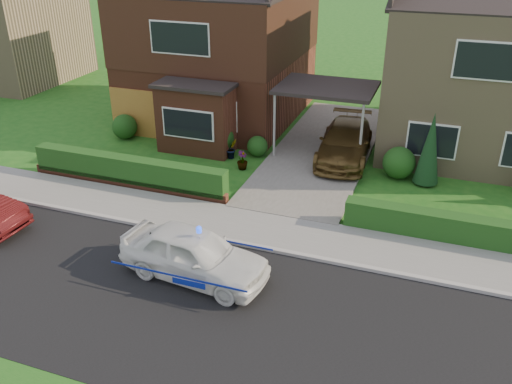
% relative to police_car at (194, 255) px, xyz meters
% --- Properties ---
extents(ground, '(120.00, 120.00, 0.00)m').
position_rel_police_car_xyz_m(ground, '(1.18, -1.20, -0.70)').
color(ground, '#195215').
rests_on(ground, ground).
extents(road, '(60.00, 6.00, 0.02)m').
position_rel_police_car_xyz_m(road, '(1.18, -1.20, -0.70)').
color(road, black).
rests_on(road, ground).
extents(kerb, '(60.00, 0.16, 0.12)m').
position_rel_police_car_xyz_m(kerb, '(1.18, 1.85, -0.64)').
color(kerb, '#9E9993').
rests_on(kerb, ground).
extents(sidewalk, '(60.00, 2.00, 0.10)m').
position_rel_police_car_xyz_m(sidewalk, '(1.18, 2.90, -0.65)').
color(sidewalk, slate).
rests_on(sidewalk, ground).
extents(driveway, '(3.80, 12.00, 0.12)m').
position_rel_police_car_xyz_m(driveway, '(1.18, 9.80, -0.64)').
color(driveway, '#666059').
rests_on(driveway, ground).
extents(house_left, '(7.50, 9.53, 7.25)m').
position_rel_police_car_xyz_m(house_left, '(-4.60, 12.70, 3.11)').
color(house_left, brown).
rests_on(house_left, ground).
extents(house_right, '(7.50, 8.06, 7.25)m').
position_rel_police_car_xyz_m(house_right, '(6.98, 12.79, 2.97)').
color(house_right, '#9E8861').
rests_on(house_right, ground).
extents(carport_link, '(3.80, 3.00, 2.77)m').
position_rel_police_car_xyz_m(carport_link, '(1.18, 9.75, 1.96)').
color(carport_link, black).
rests_on(carport_link, ground).
extents(garage_door, '(2.20, 0.10, 2.10)m').
position_rel_police_car_xyz_m(garage_door, '(-7.07, 8.76, 0.35)').
color(garage_door, brown).
rests_on(garage_door, ground).
extents(dwarf_wall, '(7.70, 0.25, 0.36)m').
position_rel_police_car_xyz_m(dwarf_wall, '(-4.62, 4.10, -0.52)').
color(dwarf_wall, brown).
rests_on(dwarf_wall, ground).
extents(hedge_left, '(7.50, 0.55, 0.90)m').
position_rel_police_car_xyz_m(hedge_left, '(-4.62, 4.25, -0.70)').
color(hedge_left, '#133811').
rests_on(hedge_left, ground).
extents(hedge_right, '(7.50, 0.55, 0.80)m').
position_rel_police_car_xyz_m(hedge_right, '(6.98, 4.15, -0.70)').
color(hedge_right, '#133811').
rests_on(hedge_right, ground).
extents(shrub_left_far, '(1.08, 1.08, 1.08)m').
position_rel_police_car_xyz_m(shrub_left_far, '(-7.32, 8.30, -0.16)').
color(shrub_left_far, '#133811').
rests_on(shrub_left_far, ground).
extents(shrub_left_mid, '(1.32, 1.32, 1.32)m').
position_rel_police_car_xyz_m(shrub_left_mid, '(-2.82, 8.10, -0.04)').
color(shrub_left_mid, '#133811').
rests_on(shrub_left_mid, ground).
extents(shrub_left_near, '(0.84, 0.84, 0.84)m').
position_rel_police_car_xyz_m(shrub_left_near, '(-1.22, 8.40, -0.28)').
color(shrub_left_near, '#133811').
rests_on(shrub_left_near, ground).
extents(shrub_right_near, '(1.20, 1.20, 1.20)m').
position_rel_police_car_xyz_m(shrub_right_near, '(4.38, 8.20, -0.10)').
color(shrub_right_near, '#133811').
rests_on(shrub_right_near, ground).
extents(conifer_a, '(0.90, 0.90, 2.60)m').
position_rel_police_car_xyz_m(conifer_a, '(5.38, 8.00, 0.60)').
color(conifer_a, black).
rests_on(conifer_a, ground).
extents(neighbour_left, '(6.50, 7.00, 5.20)m').
position_rel_police_car_xyz_m(neighbour_left, '(-18.82, 14.80, 1.90)').
color(neighbour_left, '#9E8861').
rests_on(neighbour_left, ground).
extents(police_car, '(3.75, 4.24, 1.56)m').
position_rel_police_car_xyz_m(police_car, '(0.00, 0.00, 0.00)').
color(police_car, silver).
rests_on(police_car, ground).
extents(driveway_car, '(2.22, 4.79, 1.35)m').
position_rel_police_car_xyz_m(driveway_car, '(2.18, 9.08, 0.10)').
color(driveway_car, brown).
rests_on(driveway_car, driveway).
extents(potted_plant_a, '(0.44, 0.33, 0.78)m').
position_rel_police_car_xyz_m(potted_plant_a, '(-3.93, 5.02, -0.30)').
color(potted_plant_a, gray).
rests_on(potted_plant_a, ground).
extents(potted_plant_b, '(0.57, 0.56, 0.80)m').
position_rel_police_car_xyz_m(potted_plant_b, '(-2.09, 7.80, -0.29)').
color(potted_plant_b, gray).
rests_on(potted_plant_b, ground).
extents(potted_plant_c, '(0.50, 0.50, 0.73)m').
position_rel_police_car_xyz_m(potted_plant_c, '(-1.32, 6.95, -0.33)').
color(potted_plant_c, gray).
rests_on(potted_plant_c, ground).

